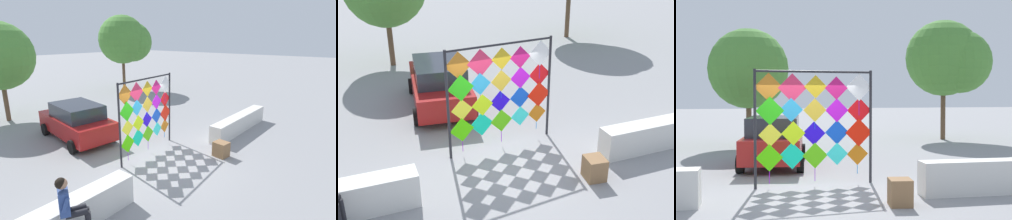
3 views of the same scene
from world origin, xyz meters
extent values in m
plane|color=gray|center=(0.00, 0.00, 0.00)|extent=(120.00, 120.00, 0.00)
cylinder|color=#232328|center=(-1.27, 0.91, 1.44)|extent=(0.07, 0.07, 2.88)
cylinder|color=#232328|center=(1.64, 1.20, 1.44)|extent=(0.07, 0.07, 2.88)
cylinder|color=#232328|center=(0.19, 1.06, 2.83)|extent=(2.92, 0.35, 0.06)
cube|color=#4CE709|center=(-0.93, 0.93, 0.74)|extent=(0.66, 0.08, 0.66)
cylinder|color=#A716E5|center=(-0.94, 0.94, 0.27)|extent=(0.02, 0.02, 0.30)
cube|color=#10E5AE|center=(-0.38, 1.01, 0.77)|extent=(0.66, 0.08, 0.66)
cube|color=#56D112|center=(0.19, 1.05, 0.75)|extent=(0.64, 0.08, 0.64)
cylinder|color=#9B16E5|center=(0.19, 1.06, 0.27)|extent=(0.02, 0.02, 0.32)
cube|color=#33F1E4|center=(0.75, 1.10, 0.78)|extent=(0.57, 0.07, 0.57)
cube|color=orange|center=(1.29, 1.17, 0.75)|extent=(0.57, 0.07, 0.57)
cylinder|color=#1683E5|center=(1.29, 1.18, 0.35)|extent=(0.02, 0.02, 0.22)
cube|color=yellow|center=(-0.91, 0.94, 1.30)|extent=(0.57, 0.07, 0.57)
cube|color=#CAF816|center=(-0.35, 0.99, 1.32)|extent=(0.59, 0.07, 0.59)
cube|color=#220CE6|center=(0.16, 1.07, 1.30)|extent=(0.59, 0.07, 0.59)
cylinder|color=#D0E516|center=(0.16, 1.08, 0.88)|extent=(0.02, 0.02, 0.26)
cube|color=blue|center=(0.75, 1.12, 1.32)|extent=(0.61, 0.07, 0.62)
cube|color=red|center=(1.33, 1.16, 1.30)|extent=(0.71, 0.08, 0.72)
cube|color=#2AD115|center=(-0.91, 0.93, 1.88)|extent=(0.69, 0.08, 0.69)
cylinder|color=#CE16E5|center=(-0.92, 0.94, 1.40)|extent=(0.02, 0.02, 0.27)
cube|color=#2DADE9|center=(-0.40, 0.99, 1.89)|extent=(0.58, 0.07, 0.59)
cylinder|color=#E55916|center=(-0.40, 1.00, 1.50)|extent=(0.02, 0.02, 0.19)
cube|color=gold|center=(0.19, 1.04, 1.88)|extent=(0.58, 0.07, 0.59)
cylinder|color=blue|center=(0.18, 1.05, 1.50)|extent=(0.02, 0.02, 0.18)
cube|color=#C515DD|center=(0.75, 1.11, 1.87)|extent=(0.60, 0.07, 0.60)
cube|color=red|center=(1.34, 1.19, 1.87)|extent=(0.65, 0.08, 0.65)
cube|color=orange|center=(-0.94, 0.96, 2.45)|extent=(0.70, 0.08, 0.70)
cylinder|color=#167DE5|center=(-0.94, 0.97, 1.97)|extent=(0.02, 0.02, 0.26)
cube|color=#F02F5B|center=(-0.37, 1.01, 2.43)|extent=(0.71, 0.08, 0.71)
cube|color=gold|center=(0.21, 1.06, 2.46)|extent=(0.58, 0.07, 0.58)
cylinder|color=blue|center=(0.21, 1.07, 2.04)|extent=(0.02, 0.02, 0.27)
cube|color=#CD176C|center=(0.73, 1.10, 2.43)|extent=(0.59, 0.07, 0.59)
cube|color=white|center=(1.34, 1.18, 2.45)|extent=(0.69, 0.08, 0.70)
cylinder|color=#3C16E5|center=(1.33, 1.19, 1.92)|extent=(0.02, 0.02, 0.36)
cylinder|color=black|center=(-3.90, -1.06, 0.39)|extent=(0.11, 0.11, 0.77)
cube|color=maroon|center=(-0.70, 4.43, 0.63)|extent=(2.17, 4.19, 0.72)
cube|color=#282D38|center=(-0.71, 4.29, 1.27)|extent=(1.76, 2.41, 0.57)
cylinder|color=black|center=(-1.40, 5.89, 0.27)|extent=(0.27, 0.56, 0.54)
cylinder|color=black|center=(0.32, 5.69, 0.27)|extent=(0.27, 0.56, 0.54)
cylinder|color=black|center=(-1.71, 3.17, 0.27)|extent=(0.27, 0.56, 0.54)
cylinder|color=black|center=(0.00, 2.98, 0.27)|extent=(0.27, 0.56, 0.54)
cube|color=olive|center=(1.65, -1.25, 0.28)|extent=(0.51, 0.55, 0.55)
cylinder|color=brown|center=(-1.58, 9.52, 1.17)|extent=(0.23, 0.23, 2.33)
cylinder|color=brown|center=(7.90, 11.12, 1.46)|extent=(0.24, 0.24, 2.93)
camera|label=1|loc=(-6.55, -5.48, 4.25)|focal=28.37mm
camera|label=2|loc=(-3.34, -8.12, 5.45)|focal=43.71mm
camera|label=3|loc=(-1.19, -9.96, 2.29)|focal=48.00mm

